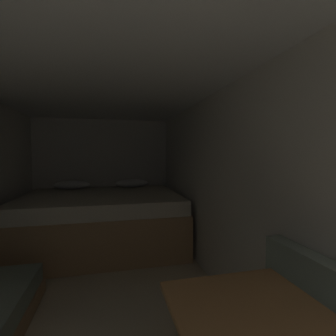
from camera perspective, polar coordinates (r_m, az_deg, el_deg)
name	(u,v)px	position (r m, az deg, el deg)	size (l,w,h in m)	color
ground_plane	(98,304)	(2.65, -15.88, -28.08)	(6.76, 6.76, 0.00)	beige
wall_back	(103,174)	(4.68, -14.85, -1.42)	(2.47, 0.05, 2.01)	silver
wall_right	(221,190)	(2.54, 12.27, -5.12)	(0.05, 4.76, 2.01)	silver
ceiling_slab	(95,78)	(2.36, -16.66, 19.44)	(2.47, 4.76, 0.05)	white
bed	(102,220)	(3.86, -15.05, -11.53)	(2.25, 1.73, 0.93)	tan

